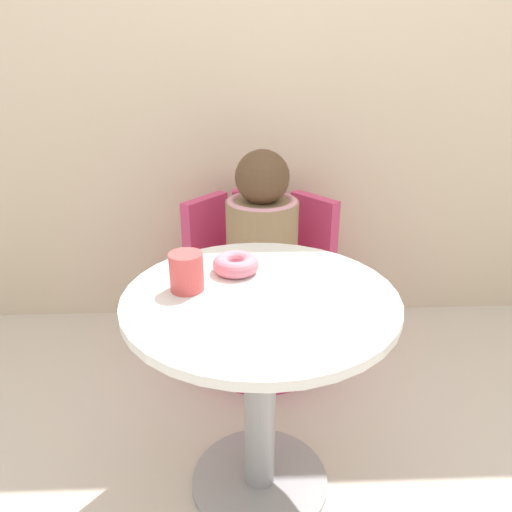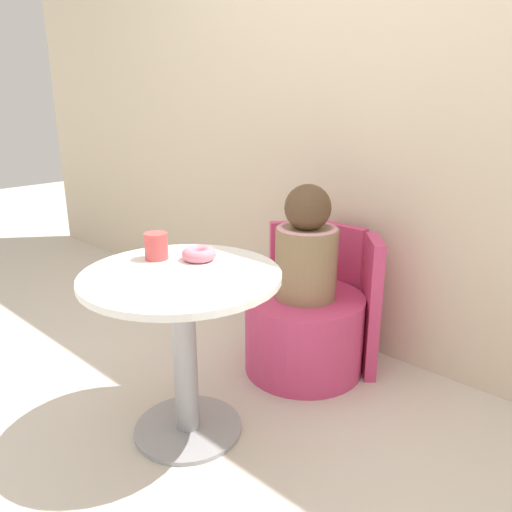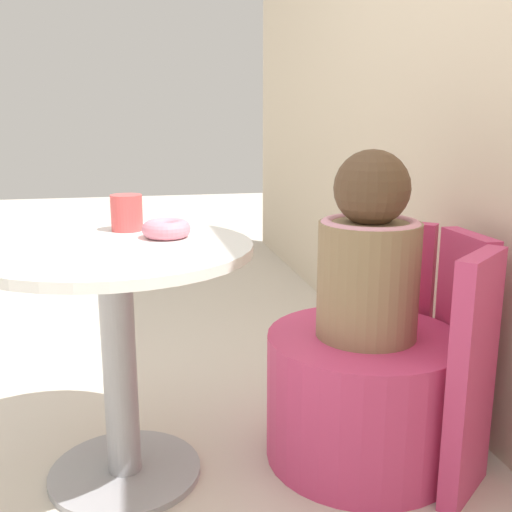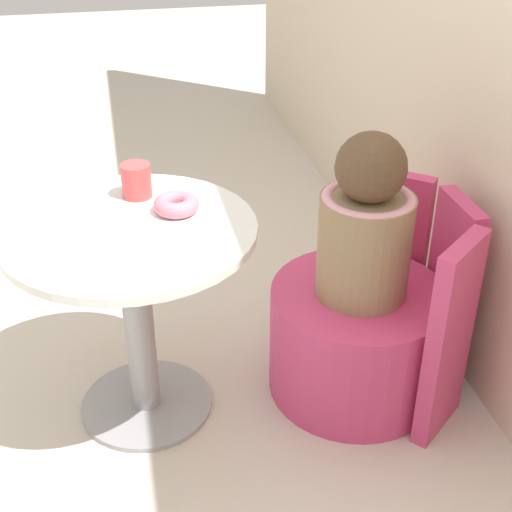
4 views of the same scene
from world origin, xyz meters
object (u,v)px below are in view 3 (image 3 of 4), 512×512
round_table (117,313)px  tub_chair (363,396)px  child_figure (369,255)px  cup (127,213)px  donut (166,229)px

round_table → tub_chair: (0.04, 0.66, -0.28)m
child_figure → cup: child_figure is taller
round_table → tub_chair: bearing=86.9°
round_table → donut: size_ratio=5.46×
tub_chair → child_figure: (-0.00, 0.00, 0.41)m
child_figure → donut: child_figure is taller
tub_chair → cup: 0.83m
tub_chair → donut: 0.72m
cup → tub_chair: bearing=70.5°
donut → child_figure: bearing=79.5°
donut → cup: bearing=-141.0°
tub_chair → child_figure: size_ratio=1.07×
child_figure → donut: 0.54m
tub_chair → round_table: bearing=-93.1°
donut → round_table: bearing=-65.6°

